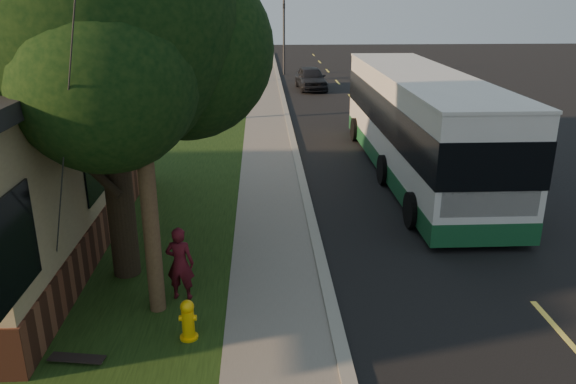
{
  "coord_description": "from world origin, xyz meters",
  "views": [
    {
      "loc": [
        -1.29,
        -8.42,
        5.72
      ],
      "look_at": [
        -0.71,
        3.48,
        1.5
      ],
      "focal_mm": 35.0,
      "sensor_mm": 36.0,
      "label": 1
    }
  ],
  "objects_px": {
    "leafy_tree": "(105,25)",
    "traffic_signal": "(284,31)",
    "skateboard_spare": "(77,359)",
    "distant_car": "(311,78)",
    "utility_pole": "(136,65)",
    "bare_tree_far": "(234,53)",
    "skateboarder": "(180,263)",
    "bare_tree_near": "(212,75)",
    "transit_bus": "(419,122)",
    "fire_hydrant": "(188,320)"
  },
  "relations": [
    {
      "from": "fire_hydrant",
      "to": "bare_tree_far",
      "type": "xyz_separation_m",
      "value": [
        -0.4,
        30.0,
        1.57
      ]
    },
    {
      "from": "fire_hydrant",
      "to": "leafy_tree",
      "type": "height_order",
      "value": "leafy_tree"
    },
    {
      "from": "transit_bus",
      "to": "distant_car",
      "type": "xyz_separation_m",
      "value": [
        -1.96,
        17.75,
        -1.08
      ]
    },
    {
      "from": "skateboard_spare",
      "to": "distant_car",
      "type": "xyz_separation_m",
      "value": [
        6.24,
        27.68,
        0.57
      ]
    },
    {
      "from": "leafy_tree",
      "to": "skateboarder",
      "type": "bearing_deg",
      "value": -44.67
    },
    {
      "from": "distant_car",
      "to": "traffic_signal",
      "type": "bearing_deg",
      "value": 97.7
    },
    {
      "from": "skateboard_spare",
      "to": "leafy_tree",
      "type": "bearing_deg",
      "value": 87.01
    },
    {
      "from": "bare_tree_near",
      "to": "distant_car",
      "type": "bearing_deg",
      "value": 59.27
    },
    {
      "from": "skateboarder",
      "to": "distant_car",
      "type": "distance_m",
      "value": 26.15
    },
    {
      "from": "utility_pole",
      "to": "transit_bus",
      "type": "distance_m",
      "value": 11.36
    },
    {
      "from": "fire_hydrant",
      "to": "bare_tree_near",
      "type": "height_order",
      "value": "bare_tree_near"
    },
    {
      "from": "bare_tree_far",
      "to": "traffic_signal",
      "type": "height_order",
      "value": "traffic_signal"
    },
    {
      "from": "utility_pole",
      "to": "distant_car",
      "type": "bearing_deg",
      "value": 78.71
    },
    {
      "from": "transit_bus",
      "to": "leafy_tree",
      "type": "bearing_deg",
      "value": -140.22
    },
    {
      "from": "bare_tree_near",
      "to": "skateboard_spare",
      "type": "distance_m",
      "value": 18.72
    },
    {
      "from": "bare_tree_near",
      "to": "transit_bus",
      "type": "distance_m",
      "value": 11.37
    },
    {
      "from": "bare_tree_far",
      "to": "transit_bus",
      "type": "height_order",
      "value": "bare_tree_far"
    },
    {
      "from": "skateboard_spare",
      "to": "bare_tree_near",
      "type": "bearing_deg",
      "value": 87.41
    },
    {
      "from": "skateboarder",
      "to": "distant_car",
      "type": "xyz_separation_m",
      "value": [
        4.8,
        25.7,
        -0.11
      ]
    },
    {
      "from": "utility_pole",
      "to": "bare_tree_far",
      "type": "xyz_separation_m",
      "value": [
        0.31,
        29.01,
        -2.63
      ]
    },
    {
      "from": "skateboarder",
      "to": "leafy_tree",
      "type": "bearing_deg",
      "value": -36.61
    },
    {
      "from": "bare_tree_far",
      "to": "skateboarder",
      "type": "xyz_separation_m",
      "value": [
        0.11,
        -28.61,
        -1.18
      ]
    },
    {
      "from": "traffic_signal",
      "to": "skateboarder",
      "type": "height_order",
      "value": "traffic_signal"
    },
    {
      "from": "transit_bus",
      "to": "bare_tree_near",
      "type": "bearing_deg",
      "value": 130.34
    },
    {
      "from": "traffic_signal",
      "to": "transit_bus",
      "type": "xyz_separation_m",
      "value": [
        3.36,
        -24.67,
        -1.38
      ]
    },
    {
      "from": "bare_tree_far",
      "to": "traffic_signal",
      "type": "relative_size",
      "value": 0.73
    },
    {
      "from": "leafy_tree",
      "to": "distant_car",
      "type": "bearing_deg",
      "value": 76.04
    },
    {
      "from": "transit_bus",
      "to": "distant_car",
      "type": "distance_m",
      "value": 17.89
    },
    {
      "from": "traffic_signal",
      "to": "skateboard_spare",
      "type": "height_order",
      "value": "traffic_signal"
    },
    {
      "from": "fire_hydrant",
      "to": "skateboard_spare",
      "type": "height_order",
      "value": "fire_hydrant"
    },
    {
      "from": "fire_hydrant",
      "to": "bare_tree_near",
      "type": "bearing_deg",
      "value": 92.86
    },
    {
      "from": "leafy_tree",
      "to": "bare_tree_far",
      "type": "relative_size",
      "value": 1.94
    },
    {
      "from": "leafy_tree",
      "to": "transit_bus",
      "type": "bearing_deg",
      "value": 39.78
    },
    {
      "from": "transit_bus",
      "to": "skateboard_spare",
      "type": "bearing_deg",
      "value": -129.56
    },
    {
      "from": "leafy_tree",
      "to": "skateboard_spare",
      "type": "bearing_deg",
      "value": -92.99
    },
    {
      "from": "transit_bus",
      "to": "traffic_signal",
      "type": "bearing_deg",
      "value": 97.75
    },
    {
      "from": "utility_pole",
      "to": "leafy_tree",
      "type": "bearing_deg",
      "value": 117.6
    },
    {
      "from": "leafy_tree",
      "to": "transit_bus",
      "type": "xyz_separation_m",
      "value": [
        8.03,
        6.69,
        -3.38
      ]
    },
    {
      "from": "bare_tree_far",
      "to": "skateboard_spare",
      "type": "xyz_separation_m",
      "value": [
        -1.34,
        -30.59,
        -1.87
      ]
    },
    {
      "from": "fire_hydrant",
      "to": "skateboard_spare",
      "type": "bearing_deg",
      "value": -161.23
    },
    {
      "from": "bare_tree_far",
      "to": "fire_hydrant",
      "type": "bearing_deg",
      "value": -89.24
    },
    {
      "from": "utility_pole",
      "to": "skateboard_spare",
      "type": "xyz_separation_m",
      "value": [
        -1.03,
        -1.58,
        -4.5
      ]
    },
    {
      "from": "fire_hydrant",
      "to": "distant_car",
      "type": "relative_size",
      "value": 0.18
    },
    {
      "from": "leafy_tree",
      "to": "traffic_signal",
      "type": "relative_size",
      "value": 1.42
    },
    {
      "from": "distant_car",
      "to": "skateboard_spare",
      "type": "bearing_deg",
      "value": -106.48
    },
    {
      "from": "fire_hydrant",
      "to": "bare_tree_far",
      "type": "distance_m",
      "value": 30.04
    },
    {
      "from": "leafy_tree",
      "to": "distant_car",
      "type": "distance_m",
      "value": 25.57
    },
    {
      "from": "utility_pole",
      "to": "skateboard_spare",
      "type": "distance_m",
      "value": 4.88
    },
    {
      "from": "bare_tree_near",
      "to": "utility_pole",
      "type": "bearing_deg",
      "value": -89.34
    },
    {
      "from": "leafy_tree",
      "to": "traffic_signal",
      "type": "xyz_separation_m",
      "value": [
        4.67,
        31.35,
        -2.0
      ]
    }
  ]
}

